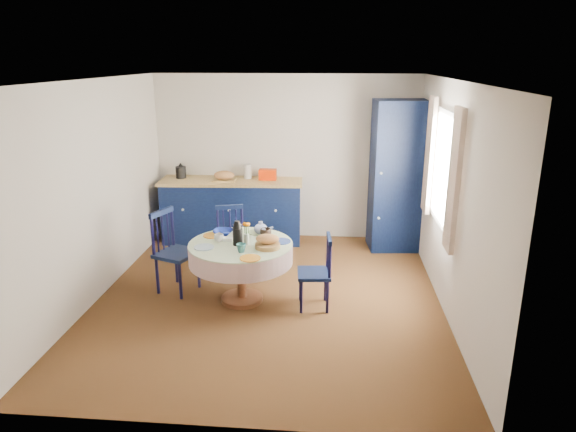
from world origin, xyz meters
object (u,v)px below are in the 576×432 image
(pantry_cabinet, at_px, (398,176))
(mug_a, at_px, (219,238))
(mug_c, at_px, (266,233))
(chair_left, at_px, (174,251))
(mug_b, at_px, (241,248))
(chair_right, at_px, (317,272))
(dining_table, at_px, (242,253))
(chair_far, at_px, (231,240))
(kitchen_counter, at_px, (232,209))
(mug_d, at_px, (237,228))
(cobalt_bowl, at_px, (223,232))

(pantry_cabinet, bearing_deg, mug_a, -144.77)
(mug_c, bearing_deg, chair_left, -179.33)
(chair_left, height_order, mug_b, chair_left)
(chair_right, bearing_deg, mug_c, -121.94)
(mug_a, xyz_separation_m, mug_c, (0.51, 0.20, 0.01))
(chair_right, bearing_deg, dining_table, -100.33)
(mug_c, bearing_deg, chair_far, 131.82)
(kitchen_counter, xyz_separation_m, mug_a, (0.25, -2.03, 0.26))
(chair_far, height_order, mug_d, chair_far)
(dining_table, xyz_separation_m, chair_far, (-0.29, 0.83, -0.15))
(chair_right, distance_m, mug_b, 0.90)
(chair_right, bearing_deg, pantry_cabinet, 146.67)
(mug_a, bearing_deg, dining_table, -7.81)
(pantry_cabinet, distance_m, chair_far, 2.58)
(chair_left, height_order, mug_d, chair_left)
(chair_left, relative_size, mug_c, 7.62)
(chair_far, height_order, chair_right, chair_far)
(cobalt_bowl, bearing_deg, kitchen_counter, 97.79)
(chair_right, relative_size, mug_a, 7.78)
(kitchen_counter, height_order, cobalt_bowl, kitchen_counter)
(mug_a, height_order, mug_b, mug_b)
(chair_right, bearing_deg, mug_d, -120.72)
(chair_left, distance_m, cobalt_bowl, 0.64)
(pantry_cabinet, relative_size, chair_left, 2.17)
(dining_table, xyz_separation_m, mug_c, (0.25, 0.23, 0.17))
(pantry_cabinet, bearing_deg, chair_right, -123.77)
(chair_left, relative_size, cobalt_bowl, 4.30)
(dining_table, relative_size, mug_a, 10.81)
(pantry_cabinet, height_order, mug_b, pantry_cabinet)
(pantry_cabinet, distance_m, mug_c, 2.44)
(pantry_cabinet, distance_m, mug_d, 2.61)
(chair_far, relative_size, mug_d, 9.08)
(mug_b, bearing_deg, chair_left, 151.24)
(chair_right, height_order, mug_c, chair_right)
(dining_table, height_order, cobalt_bowl, dining_table)
(chair_far, bearing_deg, mug_b, -89.22)
(mug_d, bearing_deg, pantry_cabinet, 37.14)
(kitchen_counter, relative_size, chair_right, 2.56)
(kitchen_counter, relative_size, mug_b, 20.65)
(chair_far, relative_size, cobalt_bowl, 3.80)
(kitchen_counter, bearing_deg, mug_d, -79.80)
(kitchen_counter, distance_m, mug_d, 1.74)
(kitchen_counter, distance_m, cobalt_bowl, 1.83)
(chair_far, relative_size, mug_c, 6.73)
(pantry_cabinet, height_order, mug_c, pantry_cabinet)
(mug_a, height_order, mug_d, mug_d)
(pantry_cabinet, height_order, mug_d, pantry_cabinet)
(mug_d, bearing_deg, chair_left, -167.22)
(kitchen_counter, distance_m, mug_c, 2.00)
(chair_far, bearing_deg, dining_table, -86.92)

